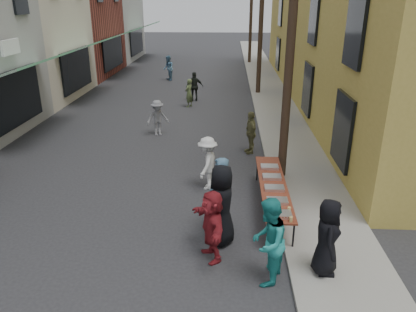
# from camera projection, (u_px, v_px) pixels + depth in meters

# --- Properties ---
(ground) EXTENTS (120.00, 120.00, 0.00)m
(ground) POSITION_uv_depth(u_px,v_px,m) (126.00, 222.00, 10.37)
(ground) COLOR #28282B
(ground) RESTS_ON ground
(sidewalk) EXTENTS (2.20, 60.00, 0.10)m
(sidewalk) POSITION_uv_depth(u_px,v_px,m) (270.00, 93.00, 24.05)
(sidewalk) COLOR gray
(sidewalk) RESTS_ON ground
(storefront_row) EXTENTS (8.00, 37.00, 9.00)m
(storefront_row) POSITION_uv_depth(u_px,v_px,m) (11.00, 20.00, 23.25)
(storefront_row) COLOR maroon
(storefront_row) RESTS_ON ground
(building_ochre) EXTENTS (10.00, 28.00, 10.00)m
(building_ochre) POSITION_uv_depth(u_px,v_px,m) (395.00, 5.00, 21.01)
(building_ochre) COLOR #AF9A3E
(building_ochre) RESTS_ON ground
(utility_pole_near) EXTENTS (0.26, 0.26, 9.00)m
(utility_pole_near) POSITION_uv_depth(u_px,v_px,m) (292.00, 30.00, 11.30)
(utility_pole_near) COLOR #2D2116
(utility_pole_near) RESTS_ON ground
(utility_pole_mid) EXTENTS (0.26, 0.26, 9.00)m
(utility_pole_mid) POSITION_uv_depth(u_px,v_px,m) (261.00, 14.00, 22.45)
(utility_pole_mid) COLOR #2D2116
(utility_pole_mid) RESTS_ON ground
(utility_pole_far) EXTENTS (0.26, 0.26, 9.00)m
(utility_pole_far) POSITION_uv_depth(u_px,v_px,m) (251.00, 8.00, 33.61)
(utility_pole_far) COLOR #2D2116
(utility_pole_far) RESTS_ON ground
(serving_table) EXTENTS (0.70, 4.00, 0.75)m
(serving_table) POSITION_uv_depth(u_px,v_px,m) (273.00, 186.00, 10.72)
(serving_table) COLOR maroon
(serving_table) RESTS_ON ground
(catering_tray_sausage) EXTENTS (0.50, 0.33, 0.08)m
(catering_tray_sausage) POSITION_uv_depth(u_px,v_px,m) (280.00, 214.00, 9.16)
(catering_tray_sausage) COLOR maroon
(catering_tray_sausage) RESTS_ON serving_table
(catering_tray_foil_b) EXTENTS (0.50, 0.33, 0.08)m
(catering_tray_foil_b) POSITION_uv_depth(u_px,v_px,m) (277.00, 201.00, 9.76)
(catering_tray_foil_b) COLOR #B2B2B7
(catering_tray_foil_b) RESTS_ON serving_table
(catering_tray_buns) EXTENTS (0.50, 0.33, 0.08)m
(catering_tray_buns) POSITION_uv_depth(u_px,v_px,m) (274.00, 188.00, 10.41)
(catering_tray_buns) COLOR tan
(catering_tray_buns) RESTS_ON serving_table
(catering_tray_foil_d) EXTENTS (0.50, 0.33, 0.08)m
(catering_tray_foil_d) POSITION_uv_depth(u_px,v_px,m) (272.00, 177.00, 11.06)
(catering_tray_foil_d) COLOR #B2B2B7
(catering_tray_foil_d) RESTS_ON serving_table
(catering_tray_buns_end) EXTENTS (0.50, 0.33, 0.08)m
(catering_tray_buns_end) POSITION_uv_depth(u_px,v_px,m) (270.00, 167.00, 11.71)
(catering_tray_buns_end) COLOR tan
(catering_tray_buns_end) RESTS_ON serving_table
(condiment_jar_a) EXTENTS (0.07, 0.07, 0.08)m
(condiment_jar_a) POSITION_uv_depth(u_px,v_px,m) (272.00, 221.00, 8.89)
(condiment_jar_a) COLOR #A57F26
(condiment_jar_a) RESTS_ON serving_table
(condiment_jar_b) EXTENTS (0.07, 0.07, 0.08)m
(condiment_jar_b) POSITION_uv_depth(u_px,v_px,m) (271.00, 219.00, 8.98)
(condiment_jar_b) COLOR #A57F26
(condiment_jar_b) RESTS_ON serving_table
(condiment_jar_c) EXTENTS (0.07, 0.07, 0.08)m
(condiment_jar_c) POSITION_uv_depth(u_px,v_px,m) (271.00, 216.00, 9.08)
(condiment_jar_c) COLOR #A57F26
(condiment_jar_c) RESTS_ON serving_table
(cup_stack) EXTENTS (0.08, 0.08, 0.12)m
(cup_stack) POSITION_uv_depth(u_px,v_px,m) (291.00, 219.00, 8.91)
(cup_stack) COLOR tan
(cup_stack) RESTS_ON serving_table
(guest_front_a) EXTENTS (0.93, 1.11, 1.93)m
(guest_front_a) POSITION_uv_depth(u_px,v_px,m) (222.00, 205.00, 9.20)
(guest_front_a) COLOR black
(guest_front_a) RESTS_ON ground
(guest_front_b) EXTENTS (0.51, 0.73, 1.88)m
(guest_front_b) POSITION_uv_depth(u_px,v_px,m) (219.00, 194.00, 9.75)
(guest_front_b) COLOR #436681
(guest_front_b) RESTS_ON ground
(guest_front_c) EXTENTS (0.95, 1.07, 1.84)m
(guest_front_c) POSITION_uv_depth(u_px,v_px,m) (268.00, 242.00, 7.90)
(guest_front_c) COLOR teal
(guest_front_c) RESTS_ON ground
(guest_front_d) EXTENTS (0.82, 1.15, 1.61)m
(guest_front_d) POSITION_uv_depth(u_px,v_px,m) (207.00, 163.00, 11.94)
(guest_front_d) COLOR silver
(guest_front_d) RESTS_ON ground
(guest_front_e) EXTENTS (0.61, 0.98, 1.56)m
(guest_front_e) POSITION_uv_depth(u_px,v_px,m) (251.00, 132.00, 14.73)
(guest_front_e) COLOR olive
(guest_front_e) RESTS_ON ground
(guest_queue_back) EXTENTS (0.99, 1.57, 1.62)m
(guest_queue_back) POSITION_uv_depth(u_px,v_px,m) (212.00, 225.00, 8.67)
(guest_queue_back) COLOR maroon
(guest_queue_back) RESTS_ON ground
(server) EXTENTS (0.60, 0.85, 1.63)m
(server) POSITION_uv_depth(u_px,v_px,m) (327.00, 237.00, 8.06)
(server) COLOR black
(server) RESTS_ON sidewalk
(passerby_left) EXTENTS (1.10, 0.92, 1.47)m
(passerby_left) POSITION_uv_depth(u_px,v_px,m) (158.00, 118.00, 16.67)
(passerby_left) COLOR slate
(passerby_left) RESTS_ON ground
(passerby_mid) EXTENTS (0.98, 0.51, 1.59)m
(passerby_mid) POSITION_uv_depth(u_px,v_px,m) (195.00, 87.00, 22.18)
(passerby_mid) COLOR black
(passerby_mid) RESTS_ON ground
(passerby_right) EXTENTS (0.55, 0.63, 1.46)m
(passerby_right) POSITION_uv_depth(u_px,v_px,m) (189.00, 93.00, 21.00)
(passerby_right) COLOR #526339
(passerby_right) RESTS_ON ground
(passerby_far) EXTENTS (0.90, 1.00, 1.68)m
(passerby_far) POSITION_uv_depth(u_px,v_px,m) (168.00, 68.00, 27.67)
(passerby_far) COLOR #5481A4
(passerby_far) RESTS_ON ground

